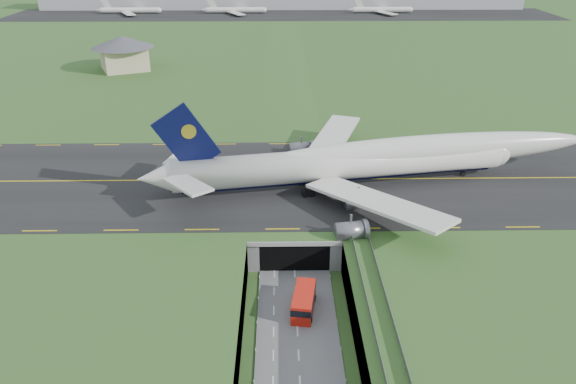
{
  "coord_description": "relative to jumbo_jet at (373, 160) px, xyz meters",
  "views": [
    {
      "loc": [
        -2.43,
        -73.15,
        53.91
      ],
      "look_at": [
        -0.94,
        20.0,
        9.47
      ],
      "focal_mm": 35.0,
      "sensor_mm": 36.0,
      "label": 1
    }
  ],
  "objects": [
    {
      "name": "jumbo_jet",
      "position": [
        0.0,
        0.0,
        0.0
      ],
      "size": [
        92.46,
        59.22,
        19.9
      ],
      "rotation": [
        0.0,
        0.0,
        0.18
      ],
      "color": "silver",
      "rests_on": "ground"
    },
    {
      "name": "service_building",
      "position": [
        -74.97,
        101.73,
        1.82
      ],
      "size": [
        29.19,
        29.19,
        12.1
      ],
      "rotation": [
        0.0,
        0.0,
        0.41
      ],
      "color": "#C3B68D",
      "rests_on": "ground"
    },
    {
      "name": "distant_hills",
      "position": [
        48.05,
        399.32,
        -15.35
      ],
      "size": [
        700.0,
        91.0,
        60.0
      ],
      "color": "slate",
      "rests_on": "ground"
    },
    {
      "name": "airfield_deck",
      "position": [
        -16.32,
        -30.68,
        -8.35
      ],
      "size": [
        800.0,
        800.0,
        6.0
      ],
      "primitive_type": "cube",
      "color": "gray",
      "rests_on": "ground"
    },
    {
      "name": "shuttle_tram",
      "position": [
        -15.22,
        -33.62,
        -9.53
      ],
      "size": [
        4.33,
        8.59,
        3.33
      ],
      "rotation": [
        0.0,
        0.0,
        -0.16
      ],
      "color": "red",
      "rests_on": "ground"
    },
    {
      "name": "taxiway",
      "position": [
        -16.32,
        2.32,
        -5.26
      ],
      "size": [
        800.0,
        44.0,
        0.18
      ],
      "primitive_type": "cube",
      "color": "black",
      "rests_on": "airfield_deck"
    },
    {
      "name": "trench_road",
      "position": [
        -16.32,
        -38.18,
        -11.25
      ],
      "size": [
        12.0,
        75.0,
        0.2
      ],
      "primitive_type": "cube",
      "color": "slate",
      "rests_on": "ground"
    },
    {
      "name": "tunnel_portal",
      "position": [
        -16.32,
        -13.97,
        -8.02
      ],
      "size": [
        17.0,
        22.3,
        6.0
      ],
      "color": "gray",
      "rests_on": "ground"
    },
    {
      "name": "guideway",
      "position": [
        -5.32,
        -49.79,
        -6.03
      ],
      "size": [
        3.0,
        53.0,
        7.05
      ],
      "color": "#A8A8A3",
      "rests_on": "ground"
    },
    {
      "name": "ground",
      "position": [
        -16.32,
        -30.68,
        -11.35
      ],
      "size": [
        900.0,
        900.0,
        0.0
      ],
      "primitive_type": "plane",
      "color": "#345622",
      "rests_on": "ground"
    }
  ]
}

